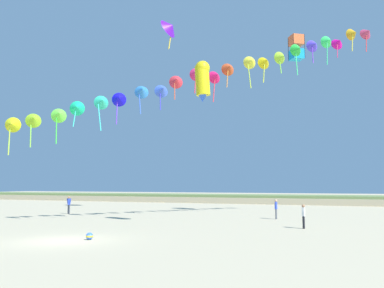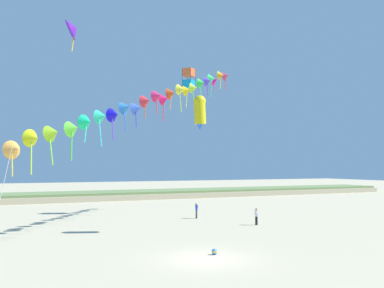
{
  "view_description": "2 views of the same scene",
  "coord_description": "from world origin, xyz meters",
  "px_view_note": "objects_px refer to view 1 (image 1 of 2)",
  "views": [
    {
      "loc": [
        13.71,
        -16.36,
        2.75
      ],
      "look_at": [
        2.84,
        9.71,
        5.59
      ],
      "focal_mm": 38.0,
      "sensor_mm": 36.0,
      "label": 1
    },
    {
      "loc": [
        -10.49,
        -21.22,
        5.31
      ],
      "look_at": [
        2.92,
        8.37,
        7.12
      ],
      "focal_mm": 38.0,
      "sensor_mm": 36.0,
      "label": 2
    }
  ],
  "objects_px": {
    "large_kite_low_lead": "(202,80)",
    "large_kite_high_solo": "(170,27)",
    "beach_ball": "(89,236)",
    "person_near_left": "(276,208)",
    "large_kite_mid_trail": "(296,48)",
    "person_mid_center": "(69,204)",
    "person_near_right": "(303,215)"
  },
  "relations": [
    {
      "from": "large_kite_low_lead",
      "to": "large_kite_high_solo",
      "type": "relative_size",
      "value": 0.8
    },
    {
      "from": "large_kite_high_solo",
      "to": "large_kite_mid_trail",
      "type": "bearing_deg",
      "value": 0.18
    },
    {
      "from": "beach_ball",
      "to": "large_kite_low_lead",
      "type": "bearing_deg",
      "value": 70.3
    },
    {
      "from": "large_kite_mid_trail",
      "to": "large_kite_high_solo",
      "type": "xyz_separation_m",
      "value": [
        -13.16,
        -0.04,
        4.02
      ]
    },
    {
      "from": "person_near_left",
      "to": "person_mid_center",
      "type": "height_order",
      "value": "person_mid_center"
    },
    {
      "from": "large_kite_high_solo",
      "to": "beach_ball",
      "type": "xyz_separation_m",
      "value": [
        5.62,
        -20.79,
        -19.43
      ]
    },
    {
      "from": "large_kite_low_lead",
      "to": "large_kite_high_solo",
      "type": "xyz_separation_m",
      "value": [
        -8.56,
        12.59,
        9.7
      ]
    },
    {
      "from": "large_kite_mid_trail",
      "to": "large_kite_high_solo",
      "type": "distance_m",
      "value": 13.76
    },
    {
      "from": "person_mid_center",
      "to": "beach_ball",
      "type": "height_order",
      "value": "person_mid_center"
    },
    {
      "from": "person_mid_center",
      "to": "large_kite_high_solo",
      "type": "height_order",
      "value": "large_kite_high_solo"
    },
    {
      "from": "person_near_right",
      "to": "beach_ball",
      "type": "height_order",
      "value": "person_near_right"
    },
    {
      "from": "large_kite_low_lead",
      "to": "person_near_left",
      "type": "bearing_deg",
      "value": 66.89
    },
    {
      "from": "large_kite_low_lead",
      "to": "beach_ball",
      "type": "xyz_separation_m",
      "value": [
        -2.94,
        -8.21,
        -9.73
      ]
    },
    {
      "from": "large_kite_mid_trail",
      "to": "large_kite_high_solo",
      "type": "relative_size",
      "value": 0.64
    },
    {
      "from": "large_kite_low_lead",
      "to": "person_near_right",
      "type": "bearing_deg",
      "value": 11.57
    },
    {
      "from": "large_kite_high_solo",
      "to": "large_kite_low_lead",
      "type": "bearing_deg",
      "value": -55.77
    },
    {
      "from": "person_mid_center",
      "to": "large_kite_low_lead",
      "type": "height_order",
      "value": "large_kite_low_lead"
    },
    {
      "from": "beach_ball",
      "to": "person_near_right",
      "type": "bearing_deg",
      "value": 45.75
    },
    {
      "from": "person_near_left",
      "to": "large_kite_high_solo",
      "type": "bearing_deg",
      "value": 158.02
    },
    {
      "from": "person_near_left",
      "to": "person_near_right",
      "type": "xyz_separation_m",
      "value": [
        2.99,
        -6.5,
        -0.04
      ]
    },
    {
      "from": "large_kite_low_lead",
      "to": "large_kite_mid_trail",
      "type": "height_order",
      "value": "large_kite_mid_trail"
    },
    {
      "from": "large_kite_low_lead",
      "to": "beach_ball",
      "type": "bearing_deg",
      "value": -109.7
    },
    {
      "from": "large_kite_low_lead",
      "to": "large_kite_high_solo",
      "type": "height_order",
      "value": "large_kite_high_solo"
    },
    {
      "from": "large_kite_high_solo",
      "to": "person_mid_center",
      "type": "bearing_deg",
      "value": -139.38
    },
    {
      "from": "person_near_left",
      "to": "person_mid_center",
      "type": "distance_m",
      "value": 19.46
    },
    {
      "from": "person_mid_center",
      "to": "large_kite_mid_trail",
      "type": "bearing_deg",
      "value": 17.4
    },
    {
      "from": "person_mid_center",
      "to": "beach_ball",
      "type": "distance_m",
      "value": 19.47
    },
    {
      "from": "large_kite_high_solo",
      "to": "beach_ball",
      "type": "bearing_deg",
      "value": -74.86
    },
    {
      "from": "person_near_left",
      "to": "person_mid_center",
      "type": "xyz_separation_m",
      "value": [
        -19.39,
        -1.64,
        0.05
      ]
    },
    {
      "from": "beach_ball",
      "to": "person_near_left",
      "type": "bearing_deg",
      "value": 68.62
    },
    {
      "from": "person_near_left",
      "to": "large_kite_mid_trail",
      "type": "bearing_deg",
      "value": 75.24
    },
    {
      "from": "person_near_right",
      "to": "large_kite_mid_trail",
      "type": "bearing_deg",
      "value": 98.6
    }
  ]
}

